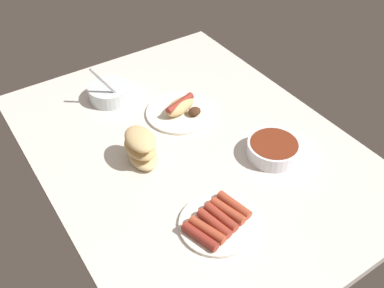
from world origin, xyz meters
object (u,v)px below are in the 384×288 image
bread_stack (141,148)px  bowl_chili (273,149)px  plate_sausages (217,222)px  bowl_coleslaw (110,92)px  plate_hotdog_assembled (181,110)px

bread_stack → bowl_chili: size_ratio=0.84×
plate_sausages → bowl_coleslaw: 66.17cm
plate_hotdog_assembled → bowl_chili: (32.71, 12.35, 0.92)cm
plate_hotdog_assembled → bread_stack: size_ratio=1.73×
plate_sausages → bowl_coleslaw: (-66.14, 1.42, 1.54)cm
plate_hotdog_assembled → bowl_chili: bearing=20.7°
bowl_chili → bowl_coleslaw: (-53.92, -28.33, 0.22)cm
plate_sausages → bowl_coleslaw: bowl_coleslaw is taller
plate_hotdog_assembled → bowl_chili: plate_hotdog_assembled is taller
bowl_coleslaw → plate_sausages: bearing=-1.2°
plate_hotdog_assembled → plate_sausages: (44.93, -17.40, -0.40)cm
plate_sausages → bowl_chili: (-12.22, 29.75, 1.32)cm
bowl_chili → bowl_coleslaw: bearing=-152.3°
bowl_chili → plate_sausages: bearing=-67.7°
bowl_chili → bowl_coleslaw: 60.91cm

